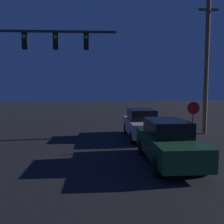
{
  "coord_description": "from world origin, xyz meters",
  "views": [
    {
      "loc": [
        -0.63,
        0.03,
        3.0
      ],
      "look_at": [
        0.0,
        11.88,
        1.88
      ],
      "focal_mm": 40.0,
      "sensor_mm": 36.0,
      "label": 1
    }
  ],
  "objects_px": {
    "car_near": "(168,142)",
    "car_far": "(142,124)",
    "traffic_signal_mast": "(30,56)",
    "stop_sign": "(193,117)",
    "utility_pole": "(207,64)"
  },
  "relations": [
    {
      "from": "car_near",
      "to": "utility_pole",
      "type": "height_order",
      "value": "utility_pole"
    },
    {
      "from": "car_near",
      "to": "car_far",
      "type": "xyz_separation_m",
      "value": [
        -0.17,
        5.22,
        0.0
      ]
    },
    {
      "from": "stop_sign",
      "to": "utility_pole",
      "type": "relative_size",
      "value": 0.26
    },
    {
      "from": "car_near",
      "to": "traffic_signal_mast",
      "type": "bearing_deg",
      "value": -34.41
    },
    {
      "from": "car_near",
      "to": "stop_sign",
      "type": "xyz_separation_m",
      "value": [
        1.86,
        2.23,
        0.74
      ]
    },
    {
      "from": "traffic_signal_mast",
      "to": "stop_sign",
      "type": "distance_m",
      "value": 9.16
    },
    {
      "from": "car_near",
      "to": "car_far",
      "type": "relative_size",
      "value": 1.0
    },
    {
      "from": "car_far",
      "to": "utility_pole",
      "type": "bearing_deg",
      "value": -166.0
    },
    {
      "from": "car_far",
      "to": "traffic_signal_mast",
      "type": "height_order",
      "value": "traffic_signal_mast"
    },
    {
      "from": "stop_sign",
      "to": "utility_pole",
      "type": "xyz_separation_m",
      "value": [
        2.4,
        4.15,
        2.97
      ]
    },
    {
      "from": "stop_sign",
      "to": "traffic_signal_mast",
      "type": "bearing_deg",
      "value": 166.31
    },
    {
      "from": "traffic_signal_mast",
      "to": "stop_sign",
      "type": "height_order",
      "value": "traffic_signal_mast"
    },
    {
      "from": "car_near",
      "to": "car_far",
      "type": "distance_m",
      "value": 5.22
    },
    {
      "from": "car_far",
      "to": "traffic_signal_mast",
      "type": "distance_m",
      "value": 7.5
    },
    {
      "from": "car_far",
      "to": "stop_sign",
      "type": "xyz_separation_m",
      "value": [
        2.03,
        -2.99,
        0.74
      ]
    }
  ]
}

